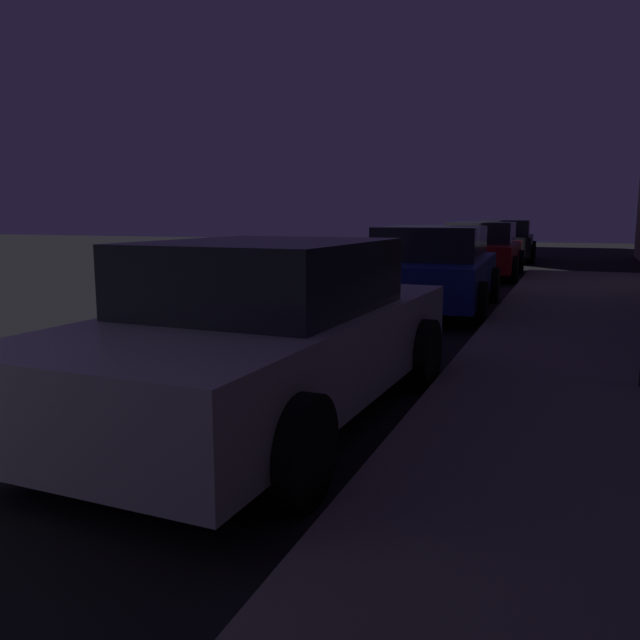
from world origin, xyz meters
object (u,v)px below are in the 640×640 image
Objects in this scene: car_red at (482,250)px; car_black at (506,241)px; car_silver at (267,332)px; car_blue at (432,269)px.

car_red is 0.96× the size of car_black.
car_red is at bearing -90.02° from car_black.
car_silver is 12.78m from car_red.
car_silver and car_red have the same top height.
car_blue is 6.36m from car_red.
car_blue and car_black have the same top height.
car_blue is 12.84m from car_black.
car_blue is at bearing -90.00° from car_red.
car_red is at bearing 90.00° from car_silver.
car_blue is 0.96× the size of car_black.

